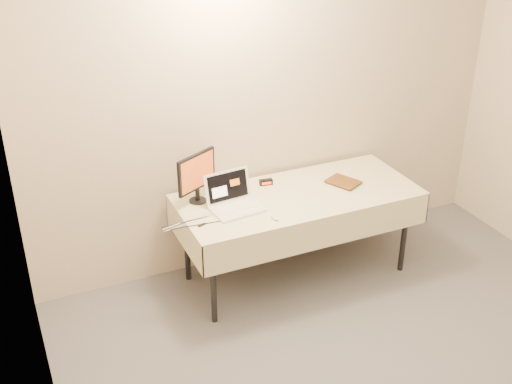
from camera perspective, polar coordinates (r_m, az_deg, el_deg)
name	(u,v)px	position (r m, az deg, el deg)	size (l,w,h in m)	color
back_wall	(274,100)	(5.05, 1.58, 8.19)	(4.00, 0.10, 2.70)	beige
table	(298,201)	(4.95, 3.75, -0.81)	(1.86, 0.81, 0.74)	black
laptop	(233,200)	(4.70, -2.04, -0.69)	(0.39, 0.35, 0.25)	white
monitor	(197,174)	(4.72, -5.30, 1.60)	(0.34, 0.20, 0.39)	black
book	(338,173)	(4.99, 7.28, 1.66)	(0.18, 0.02, 0.25)	#94541A
alarm_clock	(266,182)	(5.04, 0.89, 0.89)	(0.11, 0.06, 0.04)	black
clicker	(275,218)	(4.57, 1.68, -2.30)	(0.04, 0.08, 0.02)	silver
paper_form	(356,186)	(5.09, 8.87, 0.55)	(0.10, 0.24, 0.00)	#ABD7AB
usb_dongle	(202,225)	(4.50, -4.83, -2.94)	(0.06, 0.02, 0.01)	black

